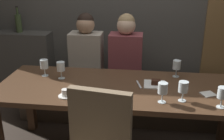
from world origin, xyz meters
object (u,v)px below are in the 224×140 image
object	(u,v)px
espresso_cup	(65,94)
fork_on_table	(139,84)
dining_table	(121,95)
wine_glass_center_front	(163,89)
diner_redhead	(86,52)
dessert_plate	(155,84)
wine_glass_center_back	(61,67)
wine_glass_end_left	(44,65)
wine_glass_far_left	(177,65)
diner_bearded	(126,53)
wine_glass_far_right	(183,88)
banquette_bench	(126,102)
wine_bottle_pale_label	(19,23)
wine_glass_end_right	(223,94)

from	to	relation	value
espresso_cup	fork_on_table	size ratio (longest dim) A/B	0.71
dining_table	wine_glass_center_front	bearing A→B (deg)	-37.02
diner_redhead	dessert_plate	size ratio (longest dim) A/B	4.32
wine_glass_center_back	wine_glass_end_left	xyz separation A→B (m)	(-0.18, 0.05, -0.00)
wine_glass_far_left	wine_glass_center_front	size ratio (longest dim) A/B	1.00
diner_bearded	fork_on_table	bearing A→B (deg)	-74.72
fork_on_table	wine_glass_far_right	bearing A→B (deg)	-52.40
diner_bearded	dessert_plate	bearing A→B (deg)	-62.74
wine_glass_far_left	dessert_plate	distance (m)	0.32
diner_redhead	wine_glass_far_right	distance (m)	1.32
diner_redhead	wine_glass_center_back	bearing A→B (deg)	-101.95
diner_redhead	espresso_cup	bearing A→B (deg)	-88.39
diner_bearded	fork_on_table	size ratio (longest dim) A/B	4.84
wine_glass_far_right	banquette_bench	bearing A→B (deg)	118.97
diner_redhead	wine_glass_center_front	world-z (taller)	diner_redhead
wine_glass_far_left	wine_glass_end_left	xyz separation A→B (m)	(-1.26, -0.14, -0.00)
wine_glass_center_front	dessert_plate	world-z (taller)	wine_glass_center_front
dining_table	wine_glass_far_right	size ratio (longest dim) A/B	13.41
wine_bottle_pale_label	fork_on_table	world-z (taller)	wine_bottle_pale_label
wine_glass_end_left	espresso_cup	distance (m)	0.54
banquette_bench	wine_glass_end_right	distance (m)	1.41
wine_glass_far_right	dining_table	bearing A→B (deg)	156.67
wine_glass_far_left	wine_glass_center_front	world-z (taller)	same
wine_bottle_pale_label	espresso_cup	world-z (taller)	wine_bottle_pale_label
wine_glass_far_left	espresso_cup	size ratio (longest dim) A/B	1.37
dessert_plate	wine_glass_far_left	bearing A→B (deg)	48.39
wine_bottle_pale_label	wine_glass_center_front	distance (m)	2.19
dessert_plate	banquette_bench	bearing A→B (deg)	115.56
banquette_bench	wine_glass_far_left	world-z (taller)	wine_glass_far_left
dining_table	dessert_plate	size ratio (longest dim) A/B	11.58
fork_on_table	dessert_plate	bearing A→B (deg)	-9.13
wine_glass_end_left	espresso_cup	world-z (taller)	wine_glass_end_left
diner_redhead	fork_on_table	xyz separation A→B (m)	(0.61, -0.63, -0.10)
wine_glass_center_back	wine_glass_end_left	world-z (taller)	same
dining_table	wine_glass_far_right	distance (m)	0.59
banquette_bench	wine_glass_center_back	world-z (taller)	wine_glass_center_back
wine_glass_far_left	wine_glass_end_left	bearing A→B (deg)	-173.79
dessert_plate	fork_on_table	xyz separation A→B (m)	(-0.14, -0.01, -0.01)
wine_glass_end_left	fork_on_table	size ratio (longest dim) A/B	0.96
diner_redhead	wine_glass_end_right	world-z (taller)	diner_redhead
wine_glass_end_right	dessert_plate	world-z (taller)	wine_glass_end_right
wine_glass_far_left	wine_glass_center_back	xyz separation A→B (m)	(-1.08, -0.18, -0.00)
banquette_bench	diner_redhead	distance (m)	0.76
wine_glass_far_right	dessert_plate	bearing A→B (deg)	125.77
wine_bottle_pale_label	wine_glass_center_back	size ratio (longest dim) A/B	1.99
diner_redhead	wine_glass_end_right	bearing A→B (deg)	-38.11
wine_glass_far_right	fork_on_table	size ratio (longest dim) A/B	0.96
wine_glass_center_back	fork_on_table	xyz separation A→B (m)	(0.73, -0.06, -0.11)
banquette_bench	espresso_cup	world-z (taller)	espresso_cup
wine_glass_far_left	espresso_cup	xyz separation A→B (m)	(-0.93, -0.55, -0.09)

